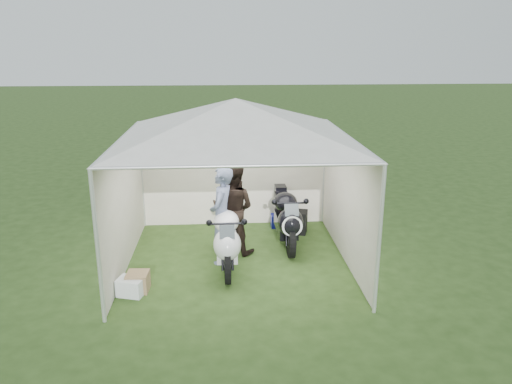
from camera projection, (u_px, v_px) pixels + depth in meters
ground at (237, 260)px, 9.31m from camera, size 80.00×80.00×0.00m
canopy_tent at (236, 123)px, 8.60m from camera, size 5.66×5.66×3.00m
motorcycle_white at (227, 237)px, 8.88m from camera, size 0.48×2.10×1.04m
motorcycle_black at (286, 216)px, 9.90m from camera, size 0.50×2.14×1.06m
paddock_stand at (280, 221)px, 10.96m from camera, size 0.39×0.25×0.29m
person_dark_jacket at (233, 209)px, 9.47m from camera, size 1.04×0.94×1.74m
person_blue_jacket at (222, 215)px, 9.02m from camera, size 0.59×0.75×1.80m
equipment_box at (295, 222)px, 10.63m from camera, size 0.56×0.49×0.48m
crate_0 at (131, 286)px, 8.02m from camera, size 0.49×0.43×0.28m
crate_1 at (138, 282)px, 8.14m from camera, size 0.37×0.37×0.31m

